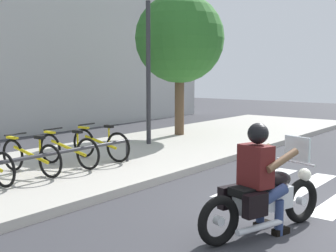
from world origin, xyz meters
TOP-DOWN VIEW (x-y plane):
  - ground_plane at (0.00, 0.00)m, footprint 48.00×48.00m
  - sidewalk at (0.00, 5.15)m, footprint 24.00×4.40m
  - crosswalk_stripe_3 at (1.44, 0.80)m, footprint 2.80×0.40m
  - crosswalk_stripe_4 at (1.44, 1.60)m, footprint 2.80×0.40m
  - motorcycle at (-0.96, 0.36)m, footprint 2.01×0.91m
  - rider at (-1.03, 0.38)m, footprint 0.73×0.66m
  - bicycle_1 at (-1.16, 4.94)m, footprint 0.48×1.69m
  - bicycle_2 at (-0.28, 4.94)m, footprint 0.48×1.71m
  - bicycle_3 at (0.61, 4.94)m, footprint 0.48×1.65m
  - bike_rack at (-0.72, 4.39)m, footprint 3.25×0.07m
  - street_lamp at (2.95, 5.55)m, footprint 0.28×0.28m
  - tree_near_rack at (4.88, 5.95)m, footprint 2.66×2.66m

SIDE VIEW (x-z plane):
  - ground_plane at x=0.00m, z-range 0.00..0.00m
  - crosswalk_stripe_3 at x=1.44m, z-range 0.00..0.01m
  - crosswalk_stripe_4 at x=1.44m, z-range 0.00..0.01m
  - sidewalk at x=0.00m, z-range 0.00..0.15m
  - motorcycle at x=-0.96m, z-range -0.15..1.05m
  - bicycle_1 at x=-1.16m, z-range 0.12..0.87m
  - bicycle_2 at x=-0.28m, z-range 0.12..0.88m
  - bicycle_3 at x=0.61m, z-range 0.12..0.89m
  - bike_rack at x=-0.72m, z-range 0.32..0.80m
  - rider at x=-1.03m, z-range 0.10..1.53m
  - street_lamp at x=2.95m, z-range 0.45..4.58m
  - tree_near_rack at x=4.88m, z-range 0.84..5.22m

